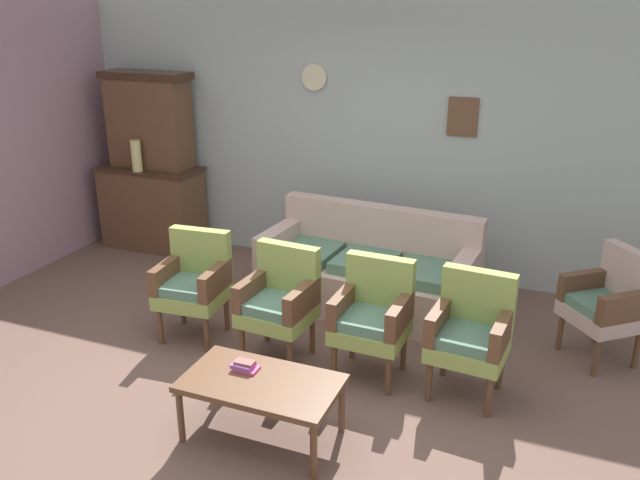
# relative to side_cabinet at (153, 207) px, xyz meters

# --- Properties ---
(ground_plane) EXTENTS (7.68, 7.68, 0.00)m
(ground_plane) POSITION_rel_side_cabinet_xyz_m (2.46, -2.25, -0.47)
(ground_plane) COLOR brown
(wall_back_with_decor) EXTENTS (6.40, 0.09, 2.70)m
(wall_back_with_decor) POSITION_rel_side_cabinet_xyz_m (2.46, 0.38, 0.89)
(wall_back_with_decor) COLOR #939E99
(wall_back_with_decor) RESTS_ON ground
(side_cabinet) EXTENTS (1.16, 0.55, 0.93)m
(side_cabinet) POSITION_rel_side_cabinet_xyz_m (0.00, 0.00, 0.00)
(side_cabinet) COLOR brown
(side_cabinet) RESTS_ON ground
(cabinet_upper_hutch) EXTENTS (0.99, 0.38, 1.03)m
(cabinet_upper_hutch) POSITION_rel_side_cabinet_xyz_m (0.00, 0.08, 0.98)
(cabinet_upper_hutch) COLOR brown
(cabinet_upper_hutch) RESTS_ON side_cabinet
(vase_on_cabinet) EXTENTS (0.11, 0.11, 0.34)m
(vase_on_cabinet) POSITION_rel_side_cabinet_xyz_m (-0.01, -0.18, 0.63)
(vase_on_cabinet) COLOR #C9C07C
(vase_on_cabinet) RESTS_ON side_cabinet
(floral_couch) EXTENTS (1.98, 0.94, 0.90)m
(floral_couch) POSITION_rel_side_cabinet_xyz_m (2.76, -0.59, -0.14)
(floral_couch) COLOR tan
(floral_couch) RESTS_ON ground
(armchair_near_cabinet) EXTENTS (0.56, 0.53, 0.90)m
(armchair_near_cabinet) POSITION_rel_side_cabinet_xyz_m (1.59, -1.64, 0.03)
(armchair_near_cabinet) COLOR #849947
(armchair_near_cabinet) RESTS_ON ground
(armchair_row_middle) EXTENTS (0.55, 0.53, 0.90)m
(armchair_row_middle) POSITION_rel_side_cabinet_xyz_m (2.39, -1.69, 0.03)
(armchair_row_middle) COLOR #849947
(armchair_row_middle) RESTS_ON ground
(armchair_near_couch_end) EXTENTS (0.53, 0.50, 0.90)m
(armchair_near_couch_end) POSITION_rel_side_cabinet_xyz_m (3.14, -1.66, 0.03)
(armchair_near_couch_end) COLOR #849947
(armchair_near_couch_end) RESTS_ON ground
(armchair_by_doorway) EXTENTS (0.56, 0.53, 0.90)m
(armchair_by_doorway) POSITION_rel_side_cabinet_xyz_m (3.86, -1.65, 0.03)
(armchair_by_doorway) COLOR #849947
(armchair_by_doorway) RESTS_ON ground
(wingback_chair_by_fireplace) EXTENTS (0.71, 0.71, 0.90)m
(wingback_chair_by_fireplace) POSITION_rel_side_cabinet_xyz_m (4.77, -0.77, 0.03)
(wingback_chair_by_fireplace) COLOR tan
(wingback_chair_by_fireplace) RESTS_ON ground
(coffee_table) EXTENTS (1.00, 0.56, 0.42)m
(coffee_table) POSITION_rel_side_cabinet_xyz_m (2.72, -2.67, -0.09)
(coffee_table) COLOR brown
(coffee_table) RESTS_ON ground
(book_stack_on_table) EXTENTS (0.17, 0.11, 0.06)m
(book_stack_on_table) POSITION_rel_side_cabinet_xyz_m (2.57, -2.59, -0.02)
(book_stack_on_table) COLOR #E7457D
(book_stack_on_table) RESTS_ON coffee_table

